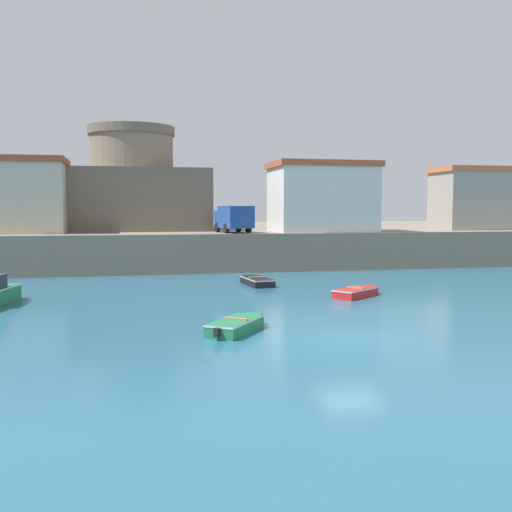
# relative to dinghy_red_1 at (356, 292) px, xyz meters

# --- Properties ---
(ground_plane) EXTENTS (200.00, 200.00, 0.00)m
(ground_plane) POSITION_rel_dinghy_red_1_xyz_m (-4.44, -10.61, -0.27)
(ground_plane) COLOR #28607F
(quay_seawall) EXTENTS (120.00, 40.00, 3.10)m
(quay_seawall) POSITION_rel_dinghy_red_1_xyz_m (-4.44, 33.73, 1.28)
(quay_seawall) COLOR gray
(quay_seawall) RESTS_ON ground
(dinghy_red_1) EXTENTS (3.49, 3.04, 0.58)m
(dinghy_red_1) POSITION_rel_dinghy_red_1_xyz_m (0.00, 0.00, 0.00)
(dinghy_red_1) COLOR red
(dinghy_red_1) RESTS_ON ground
(dinghy_black_2) EXTENTS (1.77, 4.02, 0.57)m
(dinghy_black_2) POSITION_rel_dinghy_red_1_xyz_m (-4.56, 6.39, -0.00)
(dinghy_black_2) COLOR black
(dinghy_black_2) RESTS_ON ground
(dinghy_green_3) EXTENTS (2.96, 3.60, 0.61)m
(dinghy_green_3) POSITION_rel_dinghy_red_1_xyz_m (-8.58, -8.30, 0.02)
(dinghy_green_3) COLOR #237A4C
(dinghy_green_3) RESTS_ON ground
(fortress) EXTENTS (13.53, 13.53, 9.61)m
(fortress) POSITION_rel_dinghy_red_1_xyz_m (-12.44, 25.67, 6.33)
(fortress) COLOR #685E4F
(fortress) RESTS_ON quay_seawall
(harbor_shed_near_wharf) EXTENTS (8.84, 6.29, 5.97)m
(harbor_shed_near_wharf) POSITION_rel_dinghy_red_1_xyz_m (3.56, 17.20, 5.83)
(harbor_shed_near_wharf) COLOR silver
(harbor_shed_near_wharf) RESTS_ON quay_seawall
(harbor_shed_mid_row) EXTENTS (5.48, 6.13, 6.06)m
(harbor_shed_mid_row) POSITION_rel_dinghy_red_1_xyz_m (-20.44, 18.91, 5.88)
(harbor_shed_mid_row) COLOR #BCB29E
(harbor_shed_mid_row) RESTS_ON quay_seawall
(harbor_shed_far_end) EXTENTS (8.35, 4.92, 5.86)m
(harbor_shed_far_end) POSITION_rel_dinghy_red_1_xyz_m (19.56, 18.78, 5.78)
(harbor_shed_far_end) COLOR gray
(harbor_shed_far_end) RESTS_ON quay_seawall
(truck_on_quay) EXTENTS (2.78, 4.58, 2.20)m
(truck_on_quay) POSITION_rel_dinghy_red_1_xyz_m (-4.37, 16.25, 4.04)
(truck_on_quay) COLOR #234793
(truck_on_quay) RESTS_ON quay_seawall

